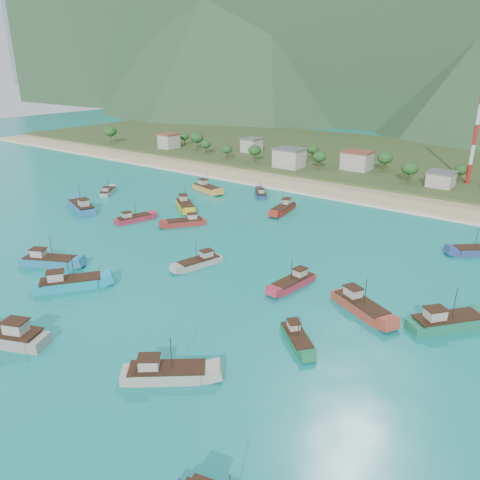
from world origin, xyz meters
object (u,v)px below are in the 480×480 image
Objects in this scene: boat_18 at (446,323)px; boat_12 at (108,192)px; boat_4 at (49,261)px; boat_23 at (4,337)px; boat_15 at (360,306)px; boat_16 at (297,339)px; boat_8 at (185,223)px; radio_tower at (477,125)px; boat_11 at (70,284)px; boat_14 at (200,263)px; boat_3 at (478,251)px; boat_24 at (283,209)px; boat_21 at (207,189)px; boat_20 at (185,206)px; boat_7 at (294,283)px; boat_17 at (166,374)px; boat_26 at (261,194)px; boat_9 at (82,207)px; boat_6 at (134,219)px.

boat_12 is at bearing -151.07° from boat_18.
boat_23 is at bearing 17.32° from boat_4.
boat_16 is at bearing 11.97° from boat_15.
boat_23 is (15.19, -55.43, 0.34)m from boat_8.
radio_tower reaches higher than boat_12.
boat_12 is 84.56m from boat_23.
boat_11 reaches higher than boat_14.
boat_3 is at bearing -55.14° from boat_23.
boat_18 is 1.03× the size of boat_24.
radio_tower is at bearing 144.81° from boat_21.
radio_tower reaches higher than boat_24.
boat_18 is at bearing -73.21° from boat_23.
boat_16 is 72.02m from boat_20.
boat_8 is 57.78m from boat_16.
radio_tower is at bearing -84.66° from boat_8.
boat_3 is 1.06× the size of boat_8.
boat_7 is at bearing 115.52° from boat_24.
radio_tower reaches higher than boat_11.
boat_17 is (-9.31, -17.83, 0.28)m from boat_16.
boat_20 is at bearing 146.03° from boat_11.
boat_18 is 64.35m from boat_24.
boat_8 is 28.56m from boat_24.
boat_18 reaches higher than boat_12.
boat_14 is at bearing 174.86° from boat_8.
radio_tower reaches higher than boat_15.
boat_11 is 25.19m from boat_14.
boat_11 is at bearing -124.17° from boat_26.
boat_26 reaches higher than boat_12.
boat_24 is at bearing 120.83° from boat_11.
radio_tower is 100.62m from boat_15.
boat_15 is (85.31, -7.05, -0.17)m from boat_9.
boat_4 is 0.96× the size of boat_21.
boat_6 reaches higher than boat_16.
boat_15 is (33.83, 1.90, 0.19)m from boat_14.
radio_tower is 95.58m from boat_20.
boat_4 is 13.01m from boat_11.
boat_3 is 54.81m from boat_16.
boat_9 is 82.09m from boat_17.
boat_26 is at bearing -135.41° from radio_tower.
boat_3 is 0.96× the size of boat_17.
boat_7 is 83.50m from boat_12.
boat_3 is 81.94m from boat_21.
boat_9 reaches higher than boat_7.
boat_11 is 64.91m from boat_18.
boat_3 is at bearing 136.25° from boat_20.
boat_4 is at bearing 117.34° from boat_8.
boat_8 is 0.83× the size of boat_15.
radio_tower is at bearing 5.40° from boat_12.
boat_26 is (4.62, 70.04, -0.24)m from boat_4.
boat_24 is (19.02, 60.12, -0.06)m from boat_4.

